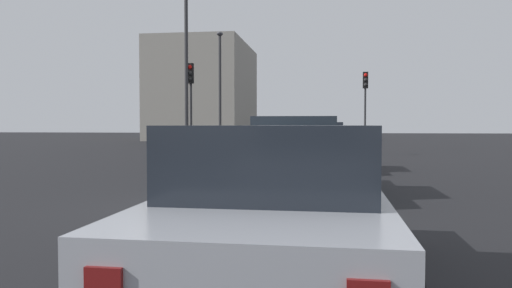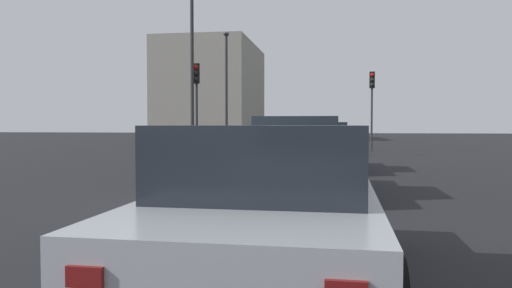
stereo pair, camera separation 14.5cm
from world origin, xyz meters
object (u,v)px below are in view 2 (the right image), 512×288
object	(u,v)px
traffic_light_near_left	(196,90)
street_lamp_kerbside	(226,80)
car_navy_left_lead	(322,147)
street_lamp_far	(192,57)
car_silver_left_third	(271,208)
traffic_light_near_right	(372,94)
car_teal_left_second	(299,157)

from	to	relation	value
traffic_light_near_left	street_lamp_kerbside	size ratio (longest dim) A/B	0.61
car_navy_left_lead	street_lamp_far	size ratio (longest dim) A/B	0.62
car_silver_left_third	traffic_light_near_right	distance (m)	23.69
street_lamp_kerbside	car_navy_left_lead	bearing A→B (deg)	-154.01
car_teal_left_second	street_lamp_far	world-z (taller)	street_lamp_far
car_navy_left_lead	traffic_light_near_right	world-z (taller)	traffic_light_near_right
car_teal_left_second	street_lamp_far	xyz separation A→B (m)	(10.87, 5.56, 3.71)
car_navy_left_lead	car_silver_left_third	xyz separation A→B (m)	(-11.88, 0.15, -0.04)
car_navy_left_lead	car_silver_left_third	bearing A→B (deg)	179.68
traffic_light_near_left	car_teal_left_second	bearing A→B (deg)	24.90
traffic_light_near_left	street_lamp_far	xyz separation A→B (m)	(-0.26, 0.11, 1.45)
traffic_light_near_left	street_lamp_kerbside	xyz separation A→B (m)	(6.78, 0.12, 1.06)
car_navy_left_lead	street_lamp_far	bearing A→B (deg)	49.66
traffic_light_near_left	traffic_light_near_right	bearing A→B (deg)	125.89
car_silver_left_third	street_lamp_far	distance (m)	18.30
street_lamp_kerbside	street_lamp_far	bearing A→B (deg)	-179.95
car_silver_left_third	street_lamp_far	world-z (taller)	street_lamp_far
car_teal_left_second	traffic_light_near_right	distance (m)	17.71
street_lamp_kerbside	car_silver_left_third	bearing A→B (deg)	-166.49
street_lamp_far	traffic_light_near_left	bearing A→B (deg)	-23.65
car_teal_left_second	street_lamp_kerbside	distance (m)	19.05
car_silver_left_third	car_navy_left_lead	bearing A→B (deg)	0.14
traffic_light_near_left	street_lamp_far	size ratio (longest dim) A/B	0.55
car_teal_left_second	car_silver_left_third	bearing A→B (deg)	-178.18
traffic_light_near_left	traffic_light_near_right	size ratio (longest dim) A/B	0.97
car_navy_left_lead	street_lamp_kerbside	distance (m)	13.90
car_navy_left_lead	car_teal_left_second	bearing A→B (deg)	177.03
car_navy_left_lead	street_lamp_kerbside	size ratio (longest dim) A/B	0.69
traffic_light_near_right	street_lamp_kerbside	bearing A→B (deg)	-94.62
car_navy_left_lead	traffic_light_near_right	size ratio (longest dim) A/B	1.08
traffic_light_near_right	street_lamp_kerbside	world-z (taller)	street_lamp_kerbside
car_navy_left_lead	car_silver_left_third	world-z (taller)	car_navy_left_lead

